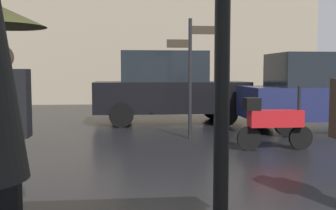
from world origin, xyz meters
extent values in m
cylinder|color=black|center=(0.29, -0.66, 1.29)|extent=(0.07, 0.07, 2.57)
cube|color=black|center=(-1.37, 1.66, 0.42)|extent=(0.28, 0.18, 0.85)
cube|color=black|center=(-1.37, 1.66, 1.19)|extent=(0.50, 0.23, 0.68)
sphere|color=#936B4C|center=(-1.37, 1.66, 1.65)|extent=(0.23, 0.23, 0.23)
cylinder|color=black|center=(-1.37, 1.66, 1.79)|extent=(0.02, 0.02, 0.30)
cone|color=#2D2D14|center=(-1.37, 1.66, 2.04)|extent=(0.89, 0.89, 0.20)
cylinder|color=black|center=(3.21, 5.01, 0.23)|extent=(0.46, 0.09, 0.46)
cylinder|color=black|center=(2.17, 5.01, 0.23)|extent=(0.46, 0.09, 0.46)
cube|color=red|center=(2.69, 5.01, 0.61)|extent=(1.03, 0.32, 0.32)
cube|color=black|center=(2.23, 5.01, 0.89)|extent=(0.28, 0.28, 0.24)
cylinder|color=black|center=(3.16, 5.01, 0.96)|extent=(0.06, 0.06, 0.55)
cube|color=black|center=(1.15, 9.39, 0.77)|extent=(4.45, 1.68, 0.88)
cube|color=black|center=(0.93, 9.39, 1.65)|extent=(2.45, 1.54, 0.87)
cylinder|color=black|center=(2.59, 10.23, 0.33)|extent=(0.67, 0.18, 0.67)
cylinder|color=black|center=(2.59, 8.55, 0.33)|extent=(0.67, 0.18, 0.67)
cylinder|color=black|center=(-0.30, 10.23, 0.33)|extent=(0.67, 0.18, 0.67)
cylinder|color=black|center=(-0.30, 8.55, 0.33)|extent=(0.67, 0.18, 0.67)
cube|color=#1E234C|center=(4.91, 7.46, 0.73)|extent=(4.11, 1.85, 0.80)
cube|color=black|center=(4.70, 7.46, 1.55)|extent=(2.26, 1.71, 0.84)
cylinder|color=black|center=(3.57, 8.39, 0.32)|extent=(0.65, 0.18, 0.65)
cylinder|color=black|center=(3.57, 6.53, 0.32)|extent=(0.65, 0.18, 0.65)
cylinder|color=black|center=(1.26, 6.47, 1.34)|extent=(0.08, 0.08, 2.67)
cube|color=#33281E|center=(1.54, 6.47, 2.42)|extent=(0.56, 0.04, 0.18)
cube|color=#33281E|center=(1.00, 6.47, 2.12)|extent=(0.52, 0.04, 0.18)
camera|label=1|loc=(-0.15, -2.52, 1.50)|focal=43.62mm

